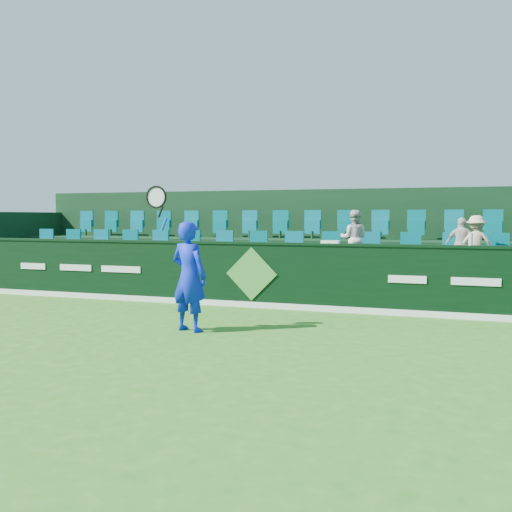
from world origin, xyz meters
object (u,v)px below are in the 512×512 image
at_px(tennis_player, 189,275).
at_px(spectator_middle, 462,244).
at_px(spectator_left, 354,238).
at_px(drinks_bottle, 471,239).
at_px(spectator_right, 476,243).
at_px(towel, 331,242).

height_order(tennis_player, spectator_middle, tennis_player).
bearing_deg(tennis_player, spectator_left, 61.72).
distance_m(spectator_middle, drinks_bottle, 1.14).
xyz_separation_m(tennis_player, spectator_right, (4.49, 3.82, 0.43)).
relative_size(spectator_middle, drinks_bottle, 4.57).
distance_m(tennis_player, drinks_bottle, 5.16).
bearing_deg(spectator_left, spectator_middle, 175.51).
height_order(tennis_player, spectator_right, tennis_player).
distance_m(spectator_left, spectator_middle, 2.17).
relative_size(spectator_left, spectator_middle, 1.15).
bearing_deg(drinks_bottle, spectator_right, 83.40).
relative_size(spectator_middle, spectator_right, 0.96).
bearing_deg(spectator_middle, drinks_bottle, 107.87).
xyz_separation_m(towel, drinks_bottle, (2.58, 0.00, 0.09)).
xyz_separation_m(spectator_left, towel, (-0.27, -1.12, -0.03)).
bearing_deg(spectator_left, towel, 71.90).
height_order(towel, drinks_bottle, drinks_bottle).
relative_size(spectator_right, towel, 3.12).
height_order(tennis_player, towel, tennis_player).
distance_m(tennis_player, spectator_right, 5.91).
bearing_deg(spectator_right, spectator_middle, -5.96).
distance_m(spectator_right, towel, 2.93).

